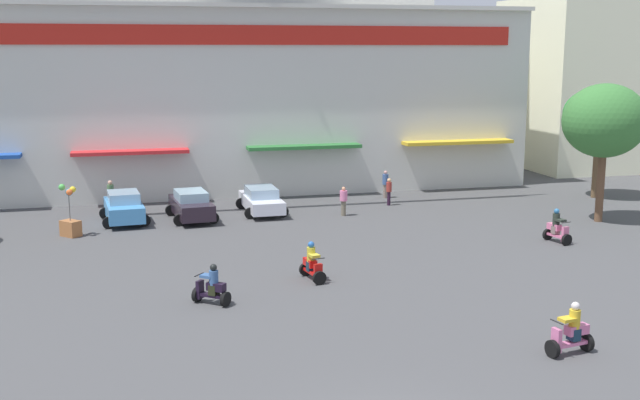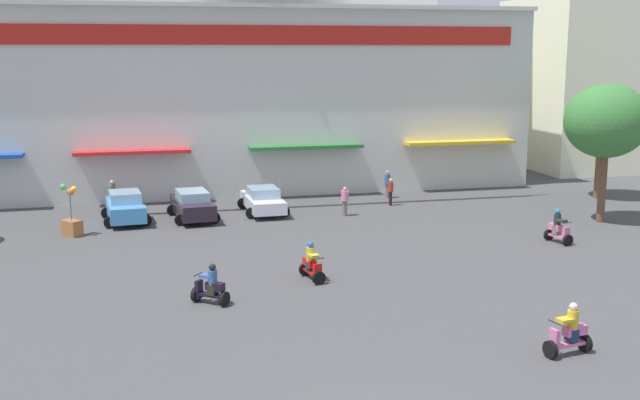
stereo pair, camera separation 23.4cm
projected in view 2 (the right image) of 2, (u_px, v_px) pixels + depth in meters
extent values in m
plane|color=#474748|center=(278.00, 280.00, 30.16)|extent=(128.00, 128.00, 0.00)
cube|color=silver|center=(212.00, 99.00, 50.55)|extent=(38.80, 10.90, 10.95)
cube|color=red|center=(220.00, 35.00, 44.55)|extent=(35.70, 0.12, 1.10)
cube|color=silver|center=(220.00, 5.00, 44.21)|extent=(38.80, 0.70, 0.24)
cube|color=red|center=(133.00, 152.00, 44.11)|extent=(6.39, 1.10, 0.20)
cube|color=#2A6D31|center=(306.00, 147.00, 46.42)|extent=(6.73, 1.10, 0.20)
cube|color=gold|center=(460.00, 142.00, 48.68)|extent=(6.99, 1.10, 0.20)
cube|color=#F8F6CE|center=(613.00, 84.00, 58.81)|extent=(13.94, 10.06, 12.22)
cylinder|color=brown|center=(602.00, 187.00, 39.99)|extent=(0.40, 0.40, 3.63)
ellipsoid|color=#3A7836|center=(607.00, 121.00, 39.37)|extent=(4.32, 3.72, 3.70)
cylinder|color=brown|center=(598.00, 169.00, 46.48)|extent=(0.33, 0.33, 3.48)
ellipsoid|color=#298032|center=(602.00, 114.00, 45.88)|extent=(4.12, 4.00, 3.11)
cube|color=#4690D0|center=(126.00, 210.00, 40.07)|extent=(2.03, 4.03, 0.78)
cube|color=#92B6CC|center=(125.00, 197.00, 39.94)|extent=(1.64, 2.06, 0.53)
cylinder|color=black|center=(107.00, 213.00, 41.00)|extent=(0.61, 0.21, 0.60)
cylinder|color=black|center=(141.00, 211.00, 41.53)|extent=(0.61, 0.21, 0.60)
cylinder|color=black|center=(110.00, 223.00, 38.74)|extent=(0.61, 0.21, 0.60)
cylinder|color=black|center=(146.00, 220.00, 39.27)|extent=(0.61, 0.21, 0.60)
cube|color=#291E28|center=(193.00, 207.00, 40.73)|extent=(2.08, 4.31, 0.77)
cube|color=#9BC2D3|center=(192.00, 195.00, 40.61)|extent=(1.65, 2.21, 0.47)
cylinder|color=black|center=(173.00, 210.00, 41.72)|extent=(0.61, 0.22, 0.60)
cylinder|color=black|center=(204.00, 208.00, 42.26)|extent=(0.61, 0.22, 0.60)
cylinder|color=black|center=(181.00, 220.00, 39.32)|extent=(0.61, 0.22, 0.60)
cylinder|color=black|center=(214.00, 218.00, 39.87)|extent=(0.61, 0.22, 0.60)
cube|color=silver|center=(263.00, 202.00, 42.40)|extent=(1.81, 4.47, 0.63)
cube|color=#95B2C7|center=(263.00, 192.00, 42.29)|extent=(1.53, 2.25, 0.50)
cylinder|color=black|center=(243.00, 203.00, 43.54)|extent=(0.60, 0.18, 0.60)
cylinder|color=black|center=(274.00, 202.00, 43.98)|extent=(0.60, 0.18, 0.60)
cylinder|color=black|center=(252.00, 213.00, 40.93)|extent=(0.60, 0.18, 0.60)
cylinder|color=black|center=(284.00, 212.00, 41.36)|extent=(0.60, 0.18, 0.60)
cylinder|color=black|center=(550.00, 350.00, 22.51)|extent=(0.24, 0.54, 0.52)
cylinder|color=black|center=(585.00, 343.00, 23.02)|extent=(0.24, 0.54, 0.52)
cube|color=#D2699B|center=(568.00, 344.00, 22.76)|extent=(1.14, 0.48, 0.10)
cube|color=#D2699B|center=(575.00, 330.00, 22.77)|extent=(0.75, 0.42, 0.28)
cube|color=#D2699B|center=(554.00, 341.00, 22.52)|extent=(0.20, 0.34, 0.70)
cylinder|color=black|center=(555.00, 323.00, 22.40)|extent=(0.13, 0.52, 0.04)
cube|color=#183145|center=(572.00, 335.00, 22.75)|extent=(0.33, 0.37, 0.36)
cylinder|color=gold|center=(573.00, 320.00, 22.67)|extent=(0.37, 0.37, 0.55)
sphere|color=silver|center=(574.00, 307.00, 22.60)|extent=(0.25, 0.25, 0.25)
cube|color=gold|center=(565.00, 320.00, 22.55)|extent=(0.49, 0.41, 0.10)
cylinder|color=black|center=(196.00, 294.00, 27.57)|extent=(0.45, 0.49, 0.52)
cylinder|color=black|center=(224.00, 299.00, 27.06)|extent=(0.45, 0.49, 0.52)
cube|color=black|center=(210.00, 295.00, 27.31)|extent=(0.96, 0.88, 0.10)
cube|color=black|center=(215.00, 287.00, 27.15)|extent=(0.69, 0.65, 0.28)
cube|color=black|center=(199.00, 289.00, 27.49)|extent=(0.31, 0.33, 0.64)
cylinder|color=black|center=(198.00, 274.00, 27.40)|extent=(0.36, 0.42, 0.04)
cube|color=black|center=(213.00, 290.00, 27.22)|extent=(0.42, 0.43, 0.36)
cylinder|color=#385B8E|center=(213.00, 277.00, 27.14)|extent=(0.45, 0.45, 0.50)
sphere|color=black|center=(212.00, 267.00, 27.07)|extent=(0.25, 0.25, 0.25)
cube|color=#385B8E|center=(206.00, 276.00, 27.24)|extent=(0.56, 0.54, 0.10)
cylinder|color=black|center=(568.00, 240.00, 35.34)|extent=(0.54, 0.26, 0.52)
cylinder|color=black|center=(549.00, 235.00, 36.39)|extent=(0.54, 0.26, 0.52)
cube|color=pink|center=(558.00, 236.00, 35.86)|extent=(0.51, 1.09, 0.10)
cube|color=pink|center=(555.00, 227.00, 35.97)|extent=(0.44, 0.72, 0.28)
cube|color=pink|center=(566.00, 235.00, 35.40)|extent=(0.34, 0.21, 0.68)
cylinder|color=black|center=(567.00, 223.00, 35.28)|extent=(0.51, 0.15, 0.04)
cube|color=slate|center=(557.00, 230.00, 35.91)|extent=(0.37, 0.34, 0.36)
cylinder|color=#283028|center=(557.00, 220.00, 35.83)|extent=(0.38, 0.38, 0.57)
sphere|color=teal|center=(558.00, 212.00, 35.75)|extent=(0.25, 0.25, 0.25)
cube|color=#283028|center=(561.00, 221.00, 35.59)|extent=(0.43, 0.51, 0.10)
cylinder|color=black|center=(319.00, 278.00, 29.52)|extent=(0.54, 0.23, 0.52)
cylinder|color=black|center=(305.00, 269.00, 30.70)|extent=(0.54, 0.23, 0.52)
cube|color=red|center=(312.00, 272.00, 30.10)|extent=(0.47, 1.18, 0.10)
cube|color=red|center=(310.00, 262.00, 30.25)|extent=(0.42, 0.77, 0.28)
cube|color=red|center=(317.00, 272.00, 29.60)|extent=(0.34, 0.19, 0.63)
cylinder|color=black|center=(318.00, 259.00, 29.48)|extent=(0.52, 0.13, 0.04)
cube|color=#173040|center=(311.00, 266.00, 30.18)|extent=(0.36, 0.33, 0.36)
cylinder|color=gold|center=(311.00, 254.00, 30.09)|extent=(0.37, 0.37, 0.56)
sphere|color=#265EA7|center=(311.00, 245.00, 30.02)|extent=(0.25, 0.25, 0.25)
cube|color=gold|center=(314.00, 256.00, 29.83)|extent=(0.41, 0.49, 0.10)
cylinder|color=#222A43|center=(113.00, 203.00, 43.19)|extent=(0.31, 0.31, 0.83)
cylinder|color=#507449|center=(112.00, 190.00, 43.06)|extent=(0.50, 0.50, 0.58)
sphere|color=tan|center=(112.00, 182.00, 42.98)|extent=(0.24, 0.24, 0.24)
cylinder|color=gray|center=(387.00, 191.00, 46.67)|extent=(0.27, 0.27, 0.81)
cylinder|color=#3F5B90|center=(387.00, 179.00, 46.54)|extent=(0.44, 0.44, 0.61)
sphere|color=tan|center=(387.00, 172.00, 46.46)|extent=(0.21, 0.21, 0.21)
cylinder|color=#291528|center=(390.00, 199.00, 44.46)|extent=(0.24, 0.24, 0.78)
cylinder|color=#9E332C|center=(391.00, 187.00, 44.33)|extent=(0.38, 0.38, 0.54)
sphere|color=tan|center=(391.00, 180.00, 44.26)|extent=(0.22, 0.22, 0.22)
cylinder|color=#6E6452|center=(345.00, 208.00, 41.71)|extent=(0.34, 0.34, 0.80)
cylinder|color=pink|center=(345.00, 196.00, 41.58)|extent=(0.55, 0.55, 0.54)
sphere|color=tan|center=(345.00, 189.00, 41.51)|extent=(0.20, 0.20, 0.20)
cube|color=#A26337|center=(72.00, 228.00, 37.25)|extent=(1.05, 1.07, 0.75)
cylinder|color=#4C4C4C|center=(71.00, 208.00, 37.07)|extent=(0.04, 0.04, 1.20)
sphere|color=yellow|center=(74.00, 189.00, 36.96)|extent=(0.29, 0.29, 0.29)
sphere|color=#3AA7D4|center=(71.00, 192.00, 37.15)|extent=(0.34, 0.34, 0.34)
sphere|color=#51BC51|center=(63.00, 187.00, 36.82)|extent=(0.30, 0.30, 0.30)
sphere|color=orange|center=(71.00, 192.00, 36.68)|extent=(0.30, 0.30, 0.30)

